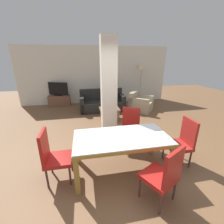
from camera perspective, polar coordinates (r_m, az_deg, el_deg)
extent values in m
plane|color=brown|center=(3.26, 3.38, -21.15)|extent=(18.00, 18.00, 0.00)
cube|color=silver|center=(7.57, -6.21, 13.66)|extent=(7.20, 0.06, 2.70)
cube|color=brown|center=(7.56, -2.72, 15.64)|extent=(0.44, 0.02, 0.36)
cube|color=#B26633|center=(7.55, -2.70, 15.64)|extent=(0.40, 0.01, 0.32)
cube|color=silver|center=(4.23, -1.27, 9.05)|extent=(0.42, 0.36, 2.70)
cube|color=olive|center=(2.49, 6.22, -14.74)|extent=(1.77, 0.06, 0.06)
cube|color=olive|center=(3.21, 1.76, -6.28)|extent=(1.77, 0.06, 0.06)
cube|color=olive|center=(2.77, -14.06, -11.38)|extent=(0.06, 0.80, 0.06)
cube|color=olive|center=(3.14, 19.09, -7.99)|extent=(0.06, 0.80, 0.06)
cube|color=silver|center=(2.82, 3.69, -9.35)|extent=(1.75, 0.90, 0.01)
cube|color=olive|center=(2.67, -13.25, -22.89)|extent=(0.08, 0.08, 0.70)
cube|color=olive|center=(3.04, 21.82, -17.79)|extent=(0.08, 0.08, 0.70)
cube|color=olive|center=(3.32, -12.86, -13.38)|extent=(0.08, 0.08, 0.70)
cube|color=olive|center=(3.63, 14.98, -10.49)|extent=(0.08, 0.08, 0.70)
cube|color=maroon|center=(3.74, 6.56, -7.60)|extent=(0.62, 0.62, 0.07)
cube|color=maroon|center=(3.79, 7.27, -2.15)|extent=(0.41, 0.24, 0.54)
cylinder|color=#4D2C2C|center=(3.66, 8.88, -12.46)|extent=(0.04, 0.04, 0.39)
cylinder|color=#4D2C2C|center=(3.72, 2.95, -11.71)|extent=(0.04, 0.04, 0.39)
cylinder|color=#4D2C2C|center=(3.99, 9.64, -9.63)|extent=(0.04, 0.04, 0.39)
cylinder|color=#4D2C2C|center=(4.04, 4.22, -9.00)|extent=(0.04, 0.04, 0.39)
cube|color=#A21C18|center=(2.59, 17.24, -22.51)|extent=(0.62, 0.62, 0.07)
cube|color=#A21C18|center=(2.33, 22.43, -19.03)|extent=(0.41, 0.25, 0.54)
cylinder|color=#4D2C2C|center=(2.71, 10.49, -26.30)|extent=(0.04, 0.04, 0.39)
cylinder|color=#4D2C2C|center=(2.94, 15.70, -22.38)|extent=(0.04, 0.04, 0.39)
cylinder|color=#4D2C2C|center=(2.57, 17.95, -30.33)|extent=(0.04, 0.04, 0.39)
cylinder|color=#4D2C2C|center=(2.81, 22.66, -25.64)|extent=(0.04, 0.04, 0.39)
cube|color=maroon|center=(3.47, 23.73, -11.63)|extent=(0.46, 0.46, 0.07)
cube|color=maroon|center=(3.45, 27.26, -6.65)|extent=(0.05, 0.44, 0.54)
cylinder|color=#4D2C2C|center=(3.36, 22.22, -17.12)|extent=(0.04, 0.04, 0.39)
cylinder|color=#4D2C2C|center=(3.62, 18.97, -13.80)|extent=(0.04, 0.04, 0.39)
cylinder|color=#4D2C2C|center=(3.57, 27.56, -15.71)|extent=(0.04, 0.04, 0.39)
cylinder|color=#4D2C2C|center=(3.81, 24.07, -12.73)|extent=(0.04, 0.04, 0.39)
cube|color=#A51B17|center=(2.97, -19.63, -16.62)|extent=(0.46, 0.46, 0.07)
cube|color=#A51B17|center=(2.85, -24.48, -11.67)|extent=(0.05, 0.44, 0.54)
cylinder|color=#4D2C2C|center=(3.23, -15.20, -17.86)|extent=(0.04, 0.04, 0.39)
cylinder|color=#4D2C2C|center=(2.94, -15.66, -22.33)|extent=(0.04, 0.04, 0.39)
cylinder|color=#4D2C2C|center=(3.29, -22.12, -17.97)|extent=(0.04, 0.04, 0.39)
cylinder|color=#4D2C2C|center=(3.01, -23.47, -22.32)|extent=(0.04, 0.04, 0.39)
cube|color=black|center=(6.50, -3.70, 2.48)|extent=(1.87, 0.89, 0.42)
cube|color=black|center=(6.73, -4.18, 6.94)|extent=(1.87, 0.18, 0.46)
cube|color=black|center=(6.62, 3.63, 3.94)|extent=(0.16, 0.89, 0.67)
cube|color=black|center=(6.42, -11.31, 3.08)|extent=(0.16, 0.89, 0.67)
cube|color=tan|center=(6.55, 10.96, 2.17)|extent=(1.19, 1.19, 0.40)
cube|color=tan|center=(6.54, 8.38, 5.97)|extent=(0.67, 0.77, 0.40)
cube|color=tan|center=(6.84, 11.90, 3.83)|extent=(0.75, 0.65, 0.62)
cube|color=tan|center=(6.20, 10.06, 2.31)|extent=(0.75, 0.65, 0.62)
cube|color=brown|center=(5.45, -0.99, 1.20)|extent=(0.71, 0.59, 0.04)
cube|color=brown|center=(5.53, -0.98, -0.87)|extent=(0.63, 0.51, 0.38)
cylinder|color=#194C23|center=(5.36, -0.35, 2.23)|extent=(0.06, 0.06, 0.21)
cylinder|color=#194C23|center=(5.32, -0.36, 3.67)|extent=(0.02, 0.02, 0.07)
cylinder|color=#B7B7BC|center=(5.31, -0.36, 4.12)|extent=(0.03, 0.03, 0.01)
cube|color=brown|center=(7.55, -19.35, 4.13)|extent=(0.98, 0.40, 0.50)
cube|color=black|center=(7.49, -19.58, 6.07)|extent=(0.42, 0.33, 0.03)
cube|color=black|center=(7.43, -19.85, 8.36)|extent=(0.89, 0.40, 0.58)
cylinder|color=#B7B7BC|center=(8.00, 10.37, 3.99)|extent=(0.33, 0.33, 0.02)
cylinder|color=#B7B7BC|center=(7.82, 10.74, 9.70)|extent=(0.04, 0.04, 1.60)
cylinder|color=beige|center=(7.72, 11.18, 16.35)|extent=(0.37, 0.37, 0.22)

